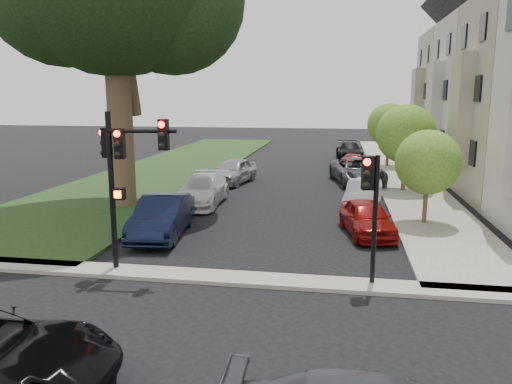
% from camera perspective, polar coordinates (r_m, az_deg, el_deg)
% --- Properties ---
extents(ground, '(140.00, 140.00, 0.00)m').
position_cam_1_polar(ground, '(12.63, -3.86, -13.28)').
color(ground, black).
rests_on(ground, ground).
extents(grass_strip, '(8.00, 44.00, 0.12)m').
position_cam_1_polar(grass_strip, '(37.44, -8.82, 2.98)').
color(grass_strip, '#193312').
rests_on(grass_strip, ground).
extents(sidewalk_right, '(3.50, 44.00, 0.12)m').
position_cam_1_polar(sidewalk_right, '(35.79, 15.91, 2.32)').
color(sidewalk_right, gray).
rests_on(sidewalk_right, ground).
extents(sidewalk_cross, '(60.00, 1.00, 0.12)m').
position_cam_1_polar(sidewalk_cross, '(14.41, -2.00, -9.86)').
color(sidewalk_cross, gray).
rests_on(sidewalk_cross, ground).
extents(house_c, '(7.70, 7.55, 15.97)m').
position_cam_1_polar(house_c, '(35.59, 26.06, 12.71)').
color(house_c, beige).
rests_on(house_c, ground).
extents(house_d, '(7.70, 7.55, 15.97)m').
position_cam_1_polar(house_d, '(42.85, 23.22, 12.45)').
color(house_d, gray).
rests_on(house_d, ground).
extents(small_tree_a, '(2.58, 2.58, 3.87)m').
position_cam_1_polar(small_tree_a, '(20.95, 19.05, 3.22)').
color(small_tree_a, brown).
rests_on(small_tree_a, ground).
extents(small_tree_b, '(3.16, 3.16, 4.74)m').
position_cam_1_polar(small_tree_b, '(27.98, 16.76, 6.35)').
color(small_tree_b, brown).
rests_on(small_tree_b, ground).
extents(small_tree_c, '(3.10, 3.10, 4.66)m').
position_cam_1_polar(small_tree_c, '(37.64, 14.95, 7.43)').
color(small_tree_c, brown).
rests_on(small_tree_c, ground).
extents(traffic_signal_main, '(2.32, 0.60, 4.74)m').
position_cam_1_polar(traffic_signal_main, '(14.88, -14.97, 3.22)').
color(traffic_signal_main, black).
rests_on(traffic_signal_main, ground).
extents(traffic_signal_secondary, '(0.49, 0.40, 3.64)m').
position_cam_1_polar(traffic_signal_secondary, '(13.67, 13.02, -0.46)').
color(traffic_signal_secondary, black).
rests_on(traffic_signal_secondary, ground).
extents(car_parked_0, '(2.31, 4.11, 1.32)m').
position_cam_1_polar(car_parked_0, '(19.21, 12.57, -2.92)').
color(car_parked_0, maroon).
rests_on(car_parked_0, ground).
extents(car_parked_1, '(1.98, 4.27, 1.36)m').
position_cam_1_polar(car_parked_1, '(23.29, 12.15, -0.43)').
color(car_parked_1, '#999BA0').
rests_on(car_parked_1, ground).
extents(car_parked_2, '(3.59, 5.89, 1.53)m').
position_cam_1_polar(car_parked_2, '(30.31, 11.53, 2.36)').
color(car_parked_2, '#3F4247').
rests_on(car_parked_2, ground).
extents(car_parked_3, '(2.16, 4.18, 1.36)m').
position_cam_1_polar(car_parked_3, '(34.26, 10.91, 3.22)').
color(car_parked_3, maroon).
rests_on(car_parked_3, ground).
extents(car_parked_4, '(2.29, 5.00, 1.42)m').
position_cam_1_polar(car_parked_4, '(42.14, 10.59, 4.69)').
color(car_parked_4, black).
rests_on(car_parked_4, ground).
extents(car_parked_5, '(2.07, 4.74, 1.52)m').
position_cam_1_polar(car_parked_5, '(18.90, -10.67, -2.76)').
color(car_parked_5, black).
rests_on(car_parked_5, ground).
extents(car_parked_6, '(2.13, 4.97, 1.43)m').
position_cam_1_polar(car_parked_6, '(24.06, -6.21, 0.20)').
color(car_parked_6, silver).
rests_on(car_parked_6, ground).
extents(car_parked_7, '(2.55, 4.62, 1.49)m').
position_cam_1_polar(car_parked_7, '(29.87, -2.61, 2.41)').
color(car_parked_7, '#999BA0').
rests_on(car_parked_7, ground).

